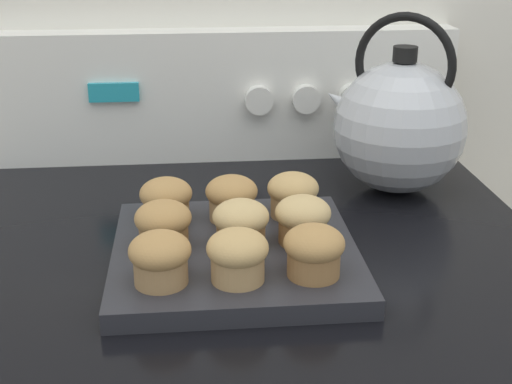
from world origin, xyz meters
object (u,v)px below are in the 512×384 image
at_px(muffin_r0_c2, 314,250).
at_px(muffin_r1_c0, 163,224).
at_px(muffin_r1_c1, 237,223).
at_px(tea_kettle, 399,125).
at_px(muffin_r2_c0, 166,200).
at_px(muffin_r0_c0, 160,258).
at_px(muffin_r1_c2, 303,219).
at_px(muffin_pan, 235,255).
at_px(muffin_r0_c1, 238,255).
at_px(muffin_r2_c1, 232,197).
at_px(muffin_r2_c2, 293,194).

distance_m(muffin_r0_c2, muffin_r1_c0, 0.17).
distance_m(muffin_r1_c1, tea_kettle, 0.32).
bearing_deg(muffin_r0_c2, muffin_r2_c0, 135.10).
bearing_deg(muffin_r0_c0, muffin_r1_c0, 89.19).
distance_m(muffin_r1_c2, tea_kettle, 0.26).
distance_m(muffin_pan, muffin_r1_c1, 0.04).
relative_size(muffin_r0_c1, muffin_r0_c2, 1.00).
bearing_deg(muffin_r0_c0, muffin_pan, 44.39).
relative_size(muffin_pan, muffin_r1_c1, 4.32).
height_order(muffin_r0_c1, muffin_r0_c2, same).
bearing_deg(muffin_pan, muffin_r0_c0, -135.61).
distance_m(muffin_r0_c0, tea_kettle, 0.43).
height_order(muffin_r1_c0, muffin_r1_c2, same).
bearing_deg(muffin_r2_c0, muffin_r1_c0, -91.26).
relative_size(muffin_r0_c2, muffin_r2_c1, 1.00).
bearing_deg(muffin_r1_c2, muffin_r0_c0, -152.78).
bearing_deg(muffin_r0_c0, muffin_r1_c2, 27.22).
distance_m(muffin_r1_c0, muffin_r1_c2, 0.15).
bearing_deg(muffin_pan, muffin_r1_c0, 177.97).
xyz_separation_m(muffin_r2_c0, muffin_r2_c1, (0.08, 0.00, 0.00)).
xyz_separation_m(muffin_r1_c1, muffin_r1_c2, (0.07, 0.00, 0.00)).
distance_m(muffin_r1_c0, muffin_r2_c1, 0.11).
relative_size(muffin_pan, muffin_r2_c0, 4.32).
relative_size(muffin_r1_c0, muffin_r2_c0, 1.00).
bearing_deg(muffin_r1_c0, muffin_r0_c2, -27.28).
xyz_separation_m(muffin_r1_c1, tea_kettle, (0.24, 0.21, 0.04)).
xyz_separation_m(muffin_r2_c2, tea_kettle, (0.16, 0.13, 0.04)).
bearing_deg(muffin_r0_c2, muffin_r2_c1, 115.95).
relative_size(muffin_r1_c2, muffin_r2_c1, 1.00).
bearing_deg(muffin_pan, muffin_r2_c0, 135.60).
bearing_deg(muffin_r0_c2, tea_kettle, 59.67).
relative_size(muffin_r0_c0, muffin_r1_c2, 1.00).
relative_size(muffin_r1_c1, muffin_r2_c2, 1.00).
relative_size(muffin_r0_c0, muffin_r2_c2, 1.00).
bearing_deg(muffin_r2_c0, muffin_r0_c0, -91.02).
relative_size(muffin_r2_c0, tea_kettle, 0.25).
height_order(muffin_r0_c0, muffin_r1_c1, same).
relative_size(muffin_r0_c2, muffin_r2_c2, 1.00).
distance_m(muffin_pan, muffin_r0_c2, 0.11).
height_order(muffin_r0_c1, muffin_r2_c2, same).
distance_m(muffin_r1_c1, muffin_r2_c0, 0.11).
bearing_deg(muffin_r2_c1, muffin_r2_c0, -179.83).
height_order(muffin_r1_c0, muffin_r2_c2, same).
bearing_deg(muffin_pan, tea_kettle, 40.79).
bearing_deg(muffin_r2_c1, muffin_r0_c1, -91.48).
xyz_separation_m(muffin_r0_c0, muffin_r0_c2, (0.15, 0.00, 0.00)).
distance_m(muffin_r0_c1, muffin_r1_c2, 0.11).
height_order(muffin_r1_c2, muffin_r2_c0, same).
xyz_separation_m(muffin_r1_c1, muffin_r2_c2, (0.07, 0.08, 0.00)).
bearing_deg(muffin_r2_c2, tea_kettle, 38.23).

